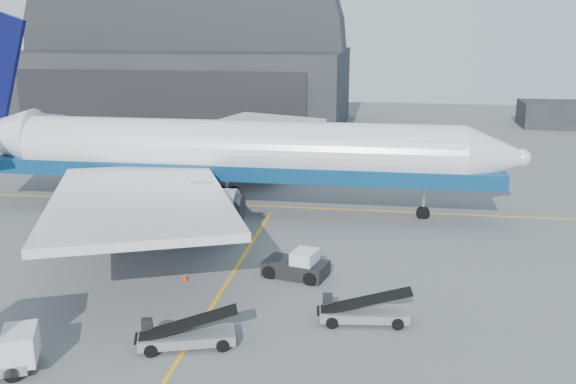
% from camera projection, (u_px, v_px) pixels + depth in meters
% --- Properties ---
extents(ground, '(200.00, 200.00, 0.00)m').
position_uv_depth(ground, '(219.00, 296.00, 39.28)').
color(ground, '#565659').
rests_on(ground, ground).
extents(taxi_lines, '(80.00, 42.12, 0.02)m').
position_uv_depth(taxi_lines, '(259.00, 231.00, 51.38)').
color(taxi_lines, gold).
rests_on(taxi_lines, ground).
extents(hangar, '(50.00, 28.30, 28.00)m').
position_uv_depth(hangar, '(187.00, 65.00, 102.11)').
color(hangar, black).
rests_on(hangar, ground).
extents(distant_bldg_a, '(14.00, 8.00, 4.00)m').
position_uv_depth(distant_bldg_a, '(565.00, 127.00, 102.43)').
color(distant_bldg_a, black).
rests_on(distant_bldg_a, ground).
extents(airliner, '(53.11, 51.50, 18.64)m').
position_uv_depth(airliner, '(216.00, 152.00, 56.16)').
color(airliner, white).
rests_on(airliner, ground).
extents(pushback_tug, '(4.53, 3.27, 1.89)m').
position_uv_depth(pushback_tug, '(298.00, 266.00, 42.19)').
color(pushback_tug, black).
rests_on(pushback_tug, ground).
extents(belt_loader_a, '(5.36, 3.10, 2.01)m').
position_uv_depth(belt_loader_a, '(186.00, 336.00, 33.05)').
color(belt_loader_a, gray).
rests_on(belt_loader_a, ground).
extents(belt_loader_b, '(5.34, 2.32, 2.00)m').
position_uv_depth(belt_loader_b, '(363.00, 312.00, 35.72)').
color(belt_loader_b, gray).
rests_on(belt_loader_b, ground).
extents(traffic_cone, '(0.35, 0.35, 0.50)m').
position_uv_depth(traffic_cone, '(185.00, 277.00, 41.58)').
color(traffic_cone, red).
rests_on(traffic_cone, ground).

